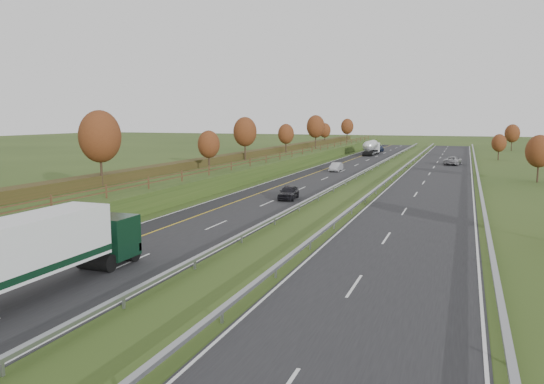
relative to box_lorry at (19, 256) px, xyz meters
The scene contains 19 objects.
ground 52.53m from the box_lorry, 81.75° to the left, with size 400.00×400.00×0.00m, color #2C4117.
near_carriageway 56.98m from the box_lorry, 90.48° to the left, with size 10.50×200.00×0.04m, color black.
far_carriageway 59.19m from the box_lorry, 74.28° to the left, with size 10.50×200.00×0.04m, color black.
hard_shoulder 57.14m from the box_lorry, 94.24° to the left, with size 3.00×200.00×0.04m, color black.
lane_markings 57.17m from the box_lorry, 84.04° to the left, with size 26.75×200.00×0.01m.
embankment_left 58.52m from the box_lorry, 103.31° to the left, with size 12.00×200.00×2.00m, color #2C4117.
hedge_left 59.00m from the box_lorry, 105.21° to the left, with size 2.20×180.00×1.10m, color #333214.
fence_left 57.23m from the box_lorry, 99.02° to the left, with size 0.12×189.06×1.20m.
median_barrier_near 57.20m from the box_lorry, 84.75° to the left, with size 0.32×200.00×0.71m.
median_barrier_far 57.89m from the box_lorry, 79.72° to the left, with size 0.32×200.00×0.71m.
outer_barrier_far 61.00m from the box_lorry, 69.02° to the left, with size 0.32×200.00×0.71m.
trees_left 55.29m from the box_lorry, 103.76° to the left, with size 6.64×164.30×7.66m.
trees_far 91.02m from the box_lorry, 71.20° to the left, with size 8.45×118.60×7.12m.
box_lorry is the anchor object (origin of this frame).
road_tanker 108.03m from the box_lorry, 90.65° to the left, with size 2.40×11.22×3.46m.
car_dark_near 35.53m from the box_lorry, 86.81° to the left, with size 1.77×4.41×1.50m, color black.
car_silver_mid 67.06m from the box_lorry, 90.12° to the left, with size 1.50×4.29×1.41m, color #A9A9AE.
car_small_far 119.63m from the box_lorry, 90.72° to the left, with size 2.29×5.64×1.64m, color #14203F.
car_oncoming 88.24m from the box_lorry, 78.34° to the left, with size 2.65×5.76×1.60m, color #9A999E.
Camera 1 is at (20.48, -16.08, 8.94)m, focal length 35.00 mm.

